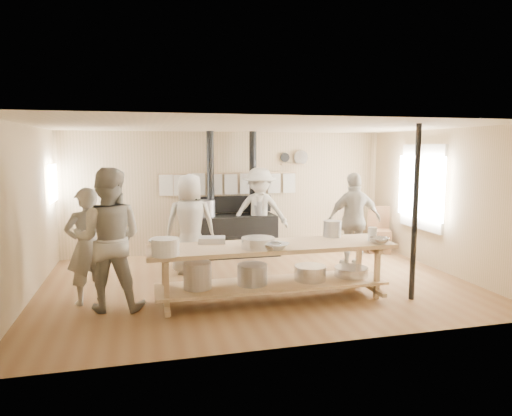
# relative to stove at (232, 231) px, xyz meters

# --- Properties ---
(ground) EXTENTS (7.00, 7.00, 0.00)m
(ground) POSITION_rel_stove_xyz_m (0.01, -2.12, -0.52)
(ground) COLOR brown
(ground) RESTS_ON ground
(room_shell) EXTENTS (7.00, 7.00, 7.00)m
(room_shell) POSITION_rel_stove_xyz_m (0.01, -2.12, 1.10)
(room_shell) COLOR tan
(room_shell) RESTS_ON ground
(window_right) EXTENTS (0.09, 1.50, 1.65)m
(window_right) POSITION_rel_stove_xyz_m (3.48, -1.52, 0.98)
(window_right) COLOR beige
(window_right) RESTS_ON ground
(left_opening) EXTENTS (0.00, 0.90, 0.90)m
(left_opening) POSITION_rel_stove_xyz_m (-3.44, -0.12, 1.08)
(left_opening) COLOR white
(left_opening) RESTS_ON ground
(stove) EXTENTS (1.90, 0.75, 2.60)m
(stove) POSITION_rel_stove_xyz_m (0.00, 0.00, 0.00)
(stove) COLOR black
(stove) RESTS_ON ground
(towel_rail) EXTENTS (3.00, 0.04, 0.47)m
(towel_rail) POSITION_rel_stove_xyz_m (0.01, 0.28, 1.03)
(towel_rail) COLOR tan
(towel_rail) RESTS_ON ground
(back_wall_shelf) EXTENTS (0.63, 0.14, 0.32)m
(back_wall_shelf) POSITION_rel_stove_xyz_m (1.47, 0.32, 1.48)
(back_wall_shelf) COLOR tan
(back_wall_shelf) RESTS_ON ground
(prep_table) EXTENTS (3.60, 0.90, 0.85)m
(prep_table) POSITION_rel_stove_xyz_m (-0.00, -3.02, -0.00)
(prep_table) COLOR tan
(prep_table) RESTS_ON ground
(support_post) EXTENTS (0.08, 0.08, 2.60)m
(support_post) POSITION_rel_stove_xyz_m (2.06, -3.47, 0.78)
(support_post) COLOR black
(support_post) RESTS_ON ground
(cook_far_left) EXTENTS (0.73, 0.63, 1.70)m
(cook_far_left) POSITION_rel_stove_xyz_m (-2.62, -2.48, 0.33)
(cook_far_left) COLOR #A7A194
(cook_far_left) RESTS_ON ground
(cook_left) EXTENTS (1.08, 0.90, 1.99)m
(cook_left) POSITION_rel_stove_xyz_m (-2.29, -2.80, 0.47)
(cook_left) COLOR #A7A194
(cook_left) RESTS_ON ground
(cook_center) EXTENTS (0.93, 0.64, 1.81)m
(cook_center) POSITION_rel_stove_xyz_m (-1.00, -1.22, 0.38)
(cook_center) COLOR #A7A194
(cook_center) RESTS_ON ground
(cook_right) EXTENTS (1.07, 0.48, 1.80)m
(cook_right) POSITION_rel_stove_xyz_m (2.05, -1.53, 0.38)
(cook_right) COLOR #A7A194
(cook_right) RESTS_ON ground
(cook_by_window) EXTENTS (1.29, 0.86, 1.85)m
(cook_by_window) POSITION_rel_stove_xyz_m (0.55, -0.17, 0.40)
(cook_by_window) COLOR #A7A194
(cook_by_window) RESTS_ON ground
(chair) EXTENTS (0.60, 0.60, 0.99)m
(chair) POSITION_rel_stove_xyz_m (3.16, -0.49, -0.23)
(chair) COLOR #553522
(chair) RESTS_ON ground
(bowl_white_a) EXTENTS (0.52, 0.52, 0.10)m
(bowl_white_a) POSITION_rel_stove_xyz_m (-1.54, -2.69, 0.38)
(bowl_white_a) COLOR white
(bowl_white_a) RESTS_ON prep_table
(bowl_steel_a) EXTENTS (0.40, 0.40, 0.09)m
(bowl_steel_a) POSITION_rel_stove_xyz_m (-0.11, -3.35, 0.38)
(bowl_steel_a) COLOR silver
(bowl_steel_a) RESTS_ON prep_table
(bowl_white_b) EXTENTS (0.51, 0.51, 0.09)m
(bowl_white_b) POSITION_rel_stove_xyz_m (-0.04, -3.35, 0.37)
(bowl_white_b) COLOR white
(bowl_white_b) RESTS_ON prep_table
(bowl_steel_b) EXTENTS (0.36, 0.36, 0.09)m
(bowl_steel_b) POSITION_rel_stove_xyz_m (1.56, -3.35, 0.37)
(bowl_steel_b) COLOR silver
(bowl_steel_b) RESTS_ON prep_table
(roasting_pan) EXTENTS (0.43, 0.32, 0.09)m
(roasting_pan) POSITION_rel_stove_xyz_m (-0.83, -2.69, 0.37)
(roasting_pan) COLOR #B2B2B7
(roasting_pan) RESTS_ON prep_table
(mixing_bowl_large) EXTENTS (0.59, 0.59, 0.15)m
(mixing_bowl_large) POSITION_rel_stove_xyz_m (-0.26, -3.21, 0.40)
(mixing_bowl_large) COLOR silver
(mixing_bowl_large) RESTS_ON prep_table
(bucket_galv) EXTENTS (0.34, 0.34, 0.26)m
(bucket_galv) POSITION_rel_stove_xyz_m (1.10, -2.69, 0.46)
(bucket_galv) COLOR gray
(bucket_galv) RESTS_ON prep_table
(deep_bowl_enamel) EXTENTS (0.46, 0.46, 0.23)m
(deep_bowl_enamel) POSITION_rel_stove_xyz_m (-1.54, -3.35, 0.44)
(deep_bowl_enamel) COLOR white
(deep_bowl_enamel) RESTS_ON prep_table
(pitcher) EXTENTS (0.16, 0.16, 0.21)m
(pitcher) POSITION_rel_stove_xyz_m (1.56, -3.14, 0.43)
(pitcher) COLOR white
(pitcher) RESTS_ON prep_table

